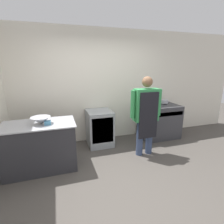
% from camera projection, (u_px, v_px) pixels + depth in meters
% --- Properties ---
extents(ground_plane, '(14.00, 14.00, 0.00)m').
position_uv_depth(ground_plane, '(125.00, 177.00, 3.00)').
color(ground_plane, '#4C4742').
extents(wall_back, '(8.00, 0.05, 2.70)m').
position_uv_depth(wall_back, '(99.00, 87.00, 4.27)').
color(wall_back, silver).
rests_on(wall_back, ground_plane).
extents(prep_counter, '(1.26, 0.73, 0.86)m').
position_uv_depth(prep_counter, '(41.00, 146.00, 3.18)').
color(prep_counter, '#2D2D33').
rests_on(prep_counter, ground_plane).
extents(stove, '(0.99, 0.64, 0.88)m').
position_uv_depth(stove, '(159.00, 121.00, 4.59)').
color(stove, '#38383D').
rests_on(stove, ground_plane).
extents(fridge_unit, '(0.57, 0.62, 0.83)m').
position_uv_depth(fridge_unit, '(100.00, 128.00, 4.15)').
color(fridge_unit, '#93999E').
rests_on(fridge_unit, ground_plane).
extents(person_cook, '(0.68, 0.24, 1.65)m').
position_uv_depth(person_cook, '(146.00, 112.00, 3.54)').
color(person_cook, '#38476B').
rests_on(person_cook, ground_plane).
extents(mixing_bowl, '(0.34, 0.34, 0.12)m').
position_uv_depth(mixing_bowl, '(41.00, 120.00, 3.04)').
color(mixing_bowl, '#B2B5BC').
rests_on(mixing_bowl, prep_counter).
extents(plastic_tub, '(0.10, 0.10, 0.07)m').
position_uv_depth(plastic_tub, '(48.00, 123.00, 3.01)').
color(plastic_tub, teal).
rests_on(plastic_tub, prep_counter).
extents(stock_pot, '(0.25, 0.25, 0.23)m').
position_uv_depth(stock_pot, '(151.00, 100.00, 4.48)').
color(stock_pot, '#B2B5BC').
rests_on(stock_pot, stove).
extents(sauce_pot, '(0.18, 0.18, 0.09)m').
position_uv_depth(sauce_pot, '(165.00, 101.00, 4.62)').
color(sauce_pot, '#B2B5BC').
rests_on(sauce_pot, stove).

